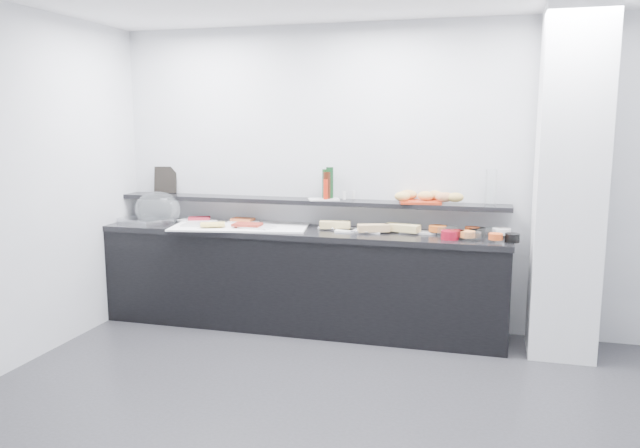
% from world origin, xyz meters
% --- Properties ---
extents(ground, '(5.00, 5.00, 0.00)m').
position_xyz_m(ground, '(0.00, 0.00, 0.00)').
color(ground, '#2D2D30').
rests_on(ground, ground).
extents(back_wall, '(5.00, 0.02, 2.70)m').
position_xyz_m(back_wall, '(0.00, 2.00, 1.35)').
color(back_wall, silver).
rests_on(back_wall, ground).
extents(column, '(0.50, 0.50, 2.70)m').
position_xyz_m(column, '(1.50, 1.65, 1.35)').
color(column, white).
rests_on(column, ground).
extents(buffet_cabinet, '(3.60, 0.60, 0.85)m').
position_xyz_m(buffet_cabinet, '(-0.70, 1.70, 0.42)').
color(buffet_cabinet, black).
rests_on(buffet_cabinet, ground).
extents(counter_top, '(3.62, 0.62, 0.05)m').
position_xyz_m(counter_top, '(-0.70, 1.70, 0.88)').
color(counter_top, black).
rests_on(counter_top, buffet_cabinet).
extents(wall_shelf, '(3.60, 0.25, 0.04)m').
position_xyz_m(wall_shelf, '(-0.70, 1.88, 1.13)').
color(wall_shelf, black).
rests_on(wall_shelf, back_wall).
extents(cloche_base, '(0.56, 0.47, 0.04)m').
position_xyz_m(cloche_base, '(-2.25, 1.69, 0.92)').
color(cloche_base, silver).
rests_on(cloche_base, counter_top).
extents(cloche_dome, '(0.46, 0.31, 0.34)m').
position_xyz_m(cloche_dome, '(-2.12, 1.72, 1.03)').
color(cloche_dome, white).
rests_on(cloche_dome, cloche_base).
extents(linen_runner, '(1.29, 0.77, 0.01)m').
position_xyz_m(linen_runner, '(-1.26, 1.67, 0.91)').
color(linen_runner, white).
rests_on(linen_runner, counter_top).
extents(platter_meat_a, '(0.39, 0.33, 0.01)m').
position_xyz_m(platter_meat_a, '(-1.74, 1.79, 0.92)').
color(platter_meat_a, white).
rests_on(platter_meat_a, linen_runner).
extents(food_meat_a, '(0.24, 0.20, 0.02)m').
position_xyz_m(food_meat_a, '(-1.73, 1.81, 0.94)').
color(food_meat_a, maroon).
rests_on(food_meat_a, platter_meat_a).
extents(platter_salmon, '(0.28, 0.20, 0.01)m').
position_xyz_m(platter_salmon, '(-1.29, 1.83, 0.92)').
color(platter_salmon, silver).
rests_on(platter_salmon, linen_runner).
extents(food_salmon, '(0.21, 0.14, 0.02)m').
position_xyz_m(food_salmon, '(-1.31, 1.86, 0.94)').
color(food_salmon, orange).
rests_on(food_salmon, platter_salmon).
extents(platter_cheese, '(0.29, 0.21, 0.01)m').
position_xyz_m(platter_cheese, '(-1.62, 1.57, 0.92)').
color(platter_cheese, white).
rests_on(platter_cheese, linen_runner).
extents(food_cheese, '(0.25, 0.21, 0.02)m').
position_xyz_m(food_cheese, '(-1.46, 1.52, 0.94)').
color(food_cheese, '#F7D460').
rests_on(food_cheese, platter_cheese).
extents(platter_meat_b, '(0.32, 0.24, 0.01)m').
position_xyz_m(platter_meat_b, '(-1.07, 1.60, 0.92)').
color(platter_meat_b, white).
rests_on(platter_meat_b, linen_runner).
extents(food_meat_b, '(0.25, 0.16, 0.02)m').
position_xyz_m(food_meat_b, '(-1.16, 1.59, 0.94)').
color(food_meat_b, maroon).
rests_on(food_meat_b, platter_meat_b).
extents(sandwich_plate_left, '(0.35, 0.21, 0.01)m').
position_xyz_m(sandwich_plate_left, '(-0.38, 1.79, 0.91)').
color(sandwich_plate_left, white).
rests_on(sandwich_plate_left, counter_top).
extents(sandwich_food_left, '(0.29, 0.16, 0.06)m').
position_xyz_m(sandwich_food_left, '(-0.40, 1.77, 0.94)').
color(sandwich_food_left, '#DBBD72').
rests_on(sandwich_food_left, sandwich_plate_left).
extents(tongs_left, '(0.16, 0.04, 0.01)m').
position_xyz_m(tongs_left, '(-0.47, 1.73, 0.92)').
color(tongs_left, silver).
rests_on(tongs_left, sandwich_plate_left).
extents(sandwich_plate_mid, '(0.41, 0.21, 0.01)m').
position_xyz_m(sandwich_plate_mid, '(-0.18, 1.72, 0.91)').
color(sandwich_plate_mid, white).
rests_on(sandwich_plate_mid, counter_top).
extents(sandwich_food_mid, '(0.29, 0.19, 0.06)m').
position_xyz_m(sandwich_food_mid, '(-0.04, 1.69, 0.94)').
color(sandwich_food_mid, tan).
rests_on(sandwich_food_mid, sandwich_plate_mid).
extents(tongs_mid, '(0.16, 0.03, 0.01)m').
position_xyz_m(tongs_mid, '(-0.15, 1.62, 0.92)').
color(tongs_mid, silver).
rests_on(tongs_mid, sandwich_plate_mid).
extents(sandwich_plate_right, '(0.32, 0.15, 0.01)m').
position_xyz_m(sandwich_plate_right, '(0.32, 1.80, 0.91)').
color(sandwich_plate_right, silver).
rests_on(sandwich_plate_right, counter_top).
extents(sandwich_food_right, '(0.31, 0.19, 0.06)m').
position_xyz_m(sandwich_food_right, '(0.20, 1.76, 0.94)').
color(sandwich_food_right, '#D4BB6F').
rests_on(sandwich_food_right, sandwich_plate_right).
extents(tongs_right, '(0.16, 0.03, 0.01)m').
position_xyz_m(tongs_right, '(0.15, 1.75, 0.92)').
color(tongs_right, silver).
rests_on(tongs_right, sandwich_plate_right).
extents(bowl_glass_fruit, '(0.19, 0.19, 0.07)m').
position_xyz_m(bowl_glass_fruit, '(0.57, 1.78, 0.94)').
color(bowl_glass_fruit, white).
rests_on(bowl_glass_fruit, counter_top).
extents(fill_glass_fruit, '(0.17, 0.17, 0.05)m').
position_xyz_m(fill_glass_fruit, '(0.49, 1.80, 0.95)').
color(fill_glass_fruit, '#D25A1C').
rests_on(fill_glass_fruit, bowl_glass_fruit).
extents(bowl_black_jam, '(0.18, 0.18, 0.07)m').
position_xyz_m(bowl_black_jam, '(0.82, 1.78, 0.94)').
color(bowl_black_jam, black).
rests_on(bowl_black_jam, counter_top).
extents(fill_black_jam, '(0.15, 0.15, 0.05)m').
position_xyz_m(fill_black_jam, '(0.78, 1.80, 0.95)').
color(fill_black_jam, '#5D220D').
rests_on(fill_black_jam, bowl_black_jam).
extents(bowl_glass_cream, '(0.21, 0.21, 0.07)m').
position_xyz_m(bowl_glass_cream, '(0.88, 1.77, 0.94)').
color(bowl_glass_cream, white).
rests_on(bowl_glass_cream, counter_top).
extents(fill_glass_cream, '(0.17, 0.17, 0.05)m').
position_xyz_m(fill_glass_cream, '(1.02, 1.81, 0.95)').
color(fill_glass_cream, white).
rests_on(fill_glass_cream, bowl_glass_cream).
extents(bowl_red_jam, '(0.17, 0.17, 0.07)m').
position_xyz_m(bowl_red_jam, '(0.61, 1.58, 0.94)').
color(bowl_red_jam, maroon).
rests_on(bowl_red_jam, counter_top).
extents(fill_red_jam, '(0.14, 0.14, 0.05)m').
position_xyz_m(fill_red_jam, '(0.66, 1.60, 0.95)').
color(fill_red_jam, '#510B0C').
rests_on(fill_red_jam, bowl_red_jam).
extents(bowl_glass_salmon, '(0.17, 0.17, 0.07)m').
position_xyz_m(bowl_glass_salmon, '(0.78, 1.57, 0.94)').
color(bowl_glass_salmon, white).
rests_on(bowl_glass_salmon, counter_top).
extents(fill_glass_salmon, '(0.15, 0.15, 0.05)m').
position_xyz_m(fill_glass_salmon, '(0.75, 1.59, 0.95)').
color(fill_glass_salmon, orange).
rests_on(fill_glass_salmon, bowl_glass_salmon).
extents(bowl_black_fruit, '(0.14, 0.14, 0.07)m').
position_xyz_m(bowl_black_fruit, '(1.10, 1.58, 0.94)').
color(bowl_black_fruit, black).
rests_on(bowl_black_fruit, counter_top).
extents(fill_black_fruit, '(0.12, 0.12, 0.05)m').
position_xyz_m(fill_black_fruit, '(0.97, 1.54, 0.95)').
color(fill_black_fruit, '#D44E1C').
rests_on(fill_black_fruit, bowl_black_fruit).
extents(framed_print, '(0.23, 0.12, 0.26)m').
position_xyz_m(framed_print, '(-2.16, 1.97, 1.28)').
color(framed_print, black).
rests_on(framed_print, wall_shelf).
extents(print_art, '(0.17, 0.10, 0.22)m').
position_xyz_m(print_art, '(-2.16, 1.99, 1.28)').
color(print_art, '#C99F91').
rests_on(print_art, framed_print).
extents(condiment_tray, '(0.31, 0.26, 0.01)m').
position_xyz_m(condiment_tray, '(-0.53, 1.86, 1.16)').
color(condiment_tray, silver).
rests_on(condiment_tray, wall_shelf).
extents(bottle_green_a, '(0.07, 0.07, 0.26)m').
position_xyz_m(bottle_green_a, '(-0.53, 1.92, 1.29)').
color(bottle_green_a, '#0F3713').
rests_on(bottle_green_a, condiment_tray).
extents(bottle_brown, '(0.07, 0.07, 0.24)m').
position_xyz_m(bottle_brown, '(-0.50, 1.86, 1.28)').
color(bottle_brown, '#361509').
rests_on(bottle_brown, condiment_tray).
extents(bottle_green_b, '(0.08, 0.08, 0.28)m').
position_xyz_m(bottle_green_b, '(-0.49, 1.92, 1.30)').
color(bottle_green_b, black).
rests_on(bottle_green_b, condiment_tray).
extents(bottle_hot, '(0.04, 0.04, 0.18)m').
position_xyz_m(bottle_hot, '(-0.50, 1.82, 1.25)').
color(bottle_hot, red).
rests_on(bottle_hot, condiment_tray).
extents(shaker_salt, '(0.04, 0.04, 0.07)m').
position_xyz_m(shaker_salt, '(-0.34, 1.85, 1.20)').
color(shaker_salt, silver).
rests_on(shaker_salt, condiment_tray).
extents(shaker_pepper, '(0.04, 0.04, 0.07)m').
position_xyz_m(shaker_pepper, '(-0.27, 1.92, 1.20)').
color(shaker_pepper, silver).
rests_on(shaker_pepper, condiment_tray).
extents(bread_tray, '(0.39, 0.31, 0.02)m').
position_xyz_m(bread_tray, '(0.33, 1.88, 1.16)').
color(bread_tray, '#A92C12').
rests_on(bread_tray, wall_shelf).
extents(bread_roll_nw, '(0.16, 0.11, 0.08)m').
position_xyz_m(bread_roll_nw, '(0.21, 1.96, 1.21)').
color(bread_roll_nw, tan).
rests_on(bread_roll_nw, bread_tray).
extents(bread_roll_ne, '(0.15, 0.13, 0.08)m').
position_xyz_m(bread_roll_ne, '(0.45, 1.97, 1.21)').
color(bread_roll_ne, tan).
rests_on(bread_roll_ne, bread_tray).
extents(bread_roll_sw, '(0.15, 0.11, 0.08)m').
position_xyz_m(bread_roll_sw, '(0.19, 1.81, 1.21)').
color(bread_roll_sw, '#D5A551').
rests_on(bread_roll_sw, bread_tray).
extents(bread_roll_s, '(0.13, 0.08, 0.08)m').
position_xyz_m(bread_roll_s, '(0.52, 1.84, 1.21)').
color(bread_roll_s, '#C2774A').
rests_on(bread_roll_s, bread_tray).
extents(bread_roll_se, '(0.17, 0.14, 0.08)m').
position_xyz_m(bread_roll_se, '(0.63, 1.86, 1.21)').
color(bread_roll_se, tan).
rests_on(bread_roll_se, bread_tray).
extents(bread_roll_midw, '(0.14, 0.09, 0.08)m').
position_xyz_m(bread_roll_midw, '(0.37, 1.90, 1.21)').
color(bread_roll_midw, tan).
rests_on(bread_roll_midw, bread_tray).
extents(bread_roll_mide, '(0.15, 0.11, 0.08)m').
position_xyz_m(bread_roll_mide, '(0.55, 1.85, 1.21)').
color(bread_roll_mide, '#B77245').
rests_on(bread_roll_mide, bread_tray).
extents(carafe, '(0.12, 0.12, 0.30)m').
position_xyz_m(carafe, '(0.91, 1.91, 1.30)').
color(carafe, white).
rests_on(carafe, wall_shelf).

